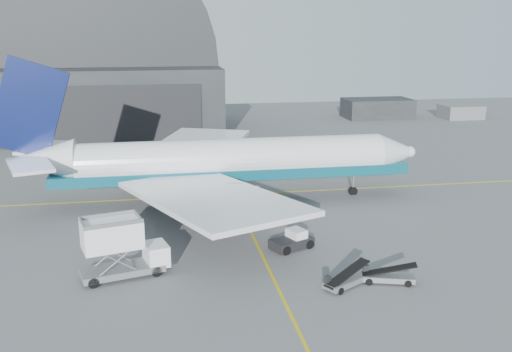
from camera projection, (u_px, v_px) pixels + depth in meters
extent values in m
plane|color=#565659|center=(266.00, 263.00, 46.54)|extent=(200.00, 200.00, 0.00)
cube|color=gold|center=(233.00, 194.00, 65.60)|extent=(80.00, 0.25, 0.02)
cube|color=gold|center=(271.00, 273.00, 44.63)|extent=(0.25, 40.00, 0.02)
cube|color=black|center=(79.00, 99.00, 103.29)|extent=(50.00, 28.00, 12.00)
cube|color=black|center=(69.00, 116.00, 90.10)|extent=(42.00, 0.40, 9.50)
cube|color=black|center=(377.00, 118.00, 121.51)|extent=(14.00, 8.00, 4.00)
cube|color=slate|center=(460.00, 118.00, 120.54)|extent=(8.00, 6.00, 2.80)
cylinder|color=white|center=(234.00, 159.00, 62.08)|extent=(33.13, 4.42, 4.42)
cone|color=white|center=(395.00, 152.00, 65.19)|extent=(4.05, 4.42, 4.42)
sphere|color=white|center=(410.00, 152.00, 65.50)|extent=(1.29, 1.29, 1.29)
cone|color=white|center=(43.00, 161.00, 58.63)|extent=(6.44, 4.42, 4.42)
cube|color=black|center=(386.00, 148.00, 64.86)|extent=(2.39, 2.02, 0.64)
cube|color=#0B4C5E|center=(234.00, 171.00, 62.44)|extent=(38.65, 4.46, 1.10)
cube|color=white|center=(210.00, 197.00, 51.17)|extent=(16.97, 22.57, 1.34)
cube|color=white|center=(193.00, 148.00, 72.22)|extent=(16.97, 22.57, 1.34)
cube|color=white|center=(30.00, 165.00, 54.47)|extent=(5.63, 7.70, 0.32)
cube|color=white|center=(45.00, 148.00, 62.36)|extent=(5.63, 7.70, 0.32)
cube|color=#081140|center=(29.00, 109.00, 57.11)|extent=(8.53, 0.46, 10.60)
cylinder|color=gray|center=(235.00, 200.00, 55.52)|extent=(4.79, 2.48, 2.48)
cylinder|color=gray|center=(218.00, 165.00, 69.55)|extent=(4.79, 2.48, 2.48)
cylinder|color=#A5A5AA|center=(353.00, 184.00, 65.27)|extent=(0.26, 0.26, 2.58)
cylinder|color=black|center=(353.00, 191.00, 65.49)|extent=(1.01, 0.32, 1.01)
cylinder|color=black|center=(221.00, 205.00, 60.05)|extent=(1.20, 0.41, 1.20)
cylinder|color=black|center=(215.00, 190.00, 65.66)|extent=(1.20, 0.41, 1.20)
cube|color=slate|center=(122.00, 270.00, 43.91)|extent=(6.66, 4.03, 0.52)
cube|color=silver|center=(156.00, 254.00, 44.80)|extent=(2.23, 2.74, 1.66)
cube|color=black|center=(166.00, 249.00, 45.06)|extent=(0.59, 1.92, 0.93)
cube|color=silver|center=(112.00, 235.00, 42.90)|extent=(4.88, 3.64, 2.07)
cylinder|color=black|center=(157.00, 271.00, 43.97)|extent=(0.88, 0.52, 0.83)
cylinder|color=black|center=(149.00, 261.00, 45.88)|extent=(0.88, 0.52, 0.83)
cylinder|color=black|center=(93.00, 283.00, 42.01)|extent=(0.88, 0.52, 0.83)
cylinder|color=black|center=(89.00, 272.00, 43.92)|extent=(0.88, 0.52, 0.83)
cube|color=black|center=(291.00, 243.00, 49.54)|extent=(4.14, 3.33, 0.82)
cube|color=silver|center=(296.00, 234.00, 49.65)|extent=(1.84, 2.02, 0.82)
cylinder|color=black|center=(309.00, 244.00, 49.54)|extent=(0.88, 0.63, 0.82)
cylinder|color=black|center=(296.00, 238.00, 50.99)|extent=(0.88, 0.63, 0.82)
cylinder|color=black|center=(286.00, 251.00, 48.15)|extent=(0.88, 0.63, 0.82)
cylinder|color=black|center=(273.00, 244.00, 49.60)|extent=(0.88, 0.63, 0.82)
cube|color=slate|center=(347.00, 281.00, 42.33)|extent=(4.06, 3.14, 0.40)
cube|color=black|center=(347.00, 273.00, 42.17)|extent=(4.05, 2.89, 1.14)
cube|color=black|center=(328.00, 279.00, 41.57)|extent=(0.56, 0.53, 0.53)
cylinder|color=black|center=(366.00, 280.00, 42.80)|extent=(0.57, 0.46, 0.53)
cylinder|color=black|center=(353.00, 275.00, 43.72)|extent=(0.57, 0.46, 0.53)
cylinder|color=black|center=(340.00, 291.00, 41.01)|extent=(0.57, 0.46, 0.53)
cylinder|color=black|center=(328.00, 285.00, 41.93)|extent=(0.57, 0.46, 0.53)
cube|color=slate|center=(388.00, 277.00, 42.92)|extent=(4.13, 2.38, 0.40)
cube|color=black|center=(388.00, 270.00, 42.77)|extent=(4.25, 2.03, 1.14)
cube|color=black|center=(366.00, 268.00, 43.45)|extent=(0.53, 0.47, 0.53)
cylinder|color=black|center=(408.00, 284.00, 42.21)|extent=(0.57, 0.36, 0.53)
cylinder|color=black|center=(406.00, 277.00, 43.40)|extent=(0.57, 0.36, 0.53)
cylinder|color=black|center=(369.00, 282.00, 42.51)|extent=(0.57, 0.36, 0.53)
cylinder|color=black|center=(368.00, 275.00, 43.71)|extent=(0.57, 0.36, 0.53)
cube|color=#DA4806|center=(300.00, 248.00, 49.60)|extent=(0.39, 0.39, 0.03)
cone|color=#DA4806|center=(300.00, 245.00, 49.53)|extent=(0.39, 0.39, 0.57)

